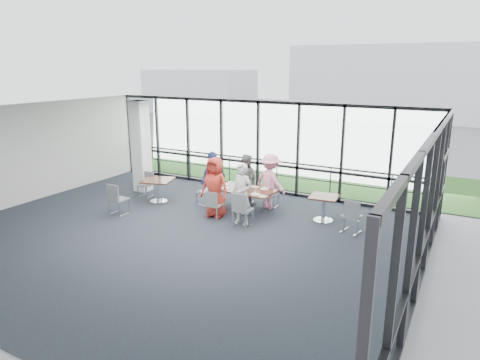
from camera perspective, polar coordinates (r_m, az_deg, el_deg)
The scene contains 43 objects.
floor at distance 11.45m, azimuth -9.03°, elevation -7.54°, with size 12.00×10.00×0.02m, color #1F262E.
ceiling at distance 10.66m, azimuth -9.74°, elevation 8.63°, with size 12.00×10.00×0.04m, color silver.
wall_left at distance 15.33m, azimuth -27.36°, elevation 2.99°, with size 0.10×10.00×3.20m, color silver.
curtain_wall_back at distance 15.09m, azimuth 2.40°, elevation 4.50°, with size 12.00×0.10×3.20m, color white.
curtain_wall_right at distance 8.75m, azimuth 23.46°, elevation -4.55°, with size 0.10×10.00×3.20m, color white.
exit_door at distance 12.49m, azimuth 25.02°, elevation -1.74°, with size 0.12×1.60×2.10m, color black.
structural_column at distance 15.46m, azimuth -13.07°, elevation 4.38°, with size 0.50×0.50×3.20m, color white.
apron at distance 19.93m, azimuth 8.80°, elevation 2.15°, with size 80.00×70.00×0.02m, color slate.
grass_strip at distance 18.10m, azimuth 6.60°, elevation 1.03°, with size 80.00×5.00×0.01m, color #29511F.
hangar_main at distance 40.39m, azimuth 25.72°, elevation 11.63°, with size 24.00×10.00×6.00m, color silver.
hangar_aux at distance 43.91m, azimuth -5.38°, elevation 11.84°, with size 10.00×6.00×4.00m, color silver.
guard_rail at distance 15.85m, azimuth 3.33°, elevation 0.93°, with size 0.06×0.06×12.00m, color #2D2D33.
main_table at distance 12.92m, azimuth 0.64°, elevation -1.76°, with size 1.94×1.20×0.75m.
side_table_left at distance 14.23m, azimuth -10.91°, elevation -0.36°, with size 1.17×1.17×0.75m.
side_table_right at distance 12.47m, azimuth 11.14°, elevation -2.69°, with size 0.84×0.84×0.75m.
diner_near_left at distance 12.56m, azimuth -3.36°, elevation -0.96°, with size 0.88×0.57×1.79m, color red.
diner_near_right at distance 11.94m, azimuth 0.26°, elevation -1.89°, with size 0.64×0.47×1.75m, color silver.
diner_far_left at distance 13.74m, azimuth 0.75°, elevation 0.13°, with size 0.80×0.49×1.64m, color slate.
diner_far_right at distance 13.30m, azimuth 4.05°, elevation -0.20°, with size 1.12×0.58×1.74m, color pink.
diner_end at distance 13.48m, azimuth -3.57°, elevation 0.12°, with size 1.04×0.57×1.78m, color #2C4292.
chair_main_nl at distance 12.50m, azimuth -3.33°, elevation -3.35°, with size 0.40×0.40×0.83m, color slate, non-canonical shape.
chair_main_nr at distance 11.88m, azimuth 0.38°, elevation -3.98°, with size 0.47×0.47×0.96m, color slate, non-canonical shape.
chair_main_fl at distance 13.96m, azimuth 0.92°, elevation -1.36°, with size 0.41×0.41×0.83m, color slate, non-canonical shape.
chair_main_fr at distance 13.54m, azimuth 4.17°, elevation -1.91°, with size 0.41×0.41×0.83m, color slate, non-canonical shape.
chair_main_end at distance 13.73m, azimuth -4.41°, elevation -1.50°, with size 0.45×0.45×0.91m, color slate, non-canonical shape.
chair_spare_la at distance 13.32m, azimuth -15.89°, elevation -2.48°, with size 0.46×0.46×0.95m, color slate, non-canonical shape.
chair_spare_lb at distance 14.93m, azimuth -12.47°, elevation -0.65°, with size 0.40×0.40×0.82m, color slate, non-canonical shape.
chair_spare_r at distance 11.80m, azimuth 14.66°, elevation -4.69°, with size 0.46×0.46×0.93m, color slate, non-canonical shape.
plate_nl at distance 12.96m, azimuth -2.01°, elevation -1.08°, with size 0.28×0.28×0.01m, color white.
plate_nr at distance 12.35m, azimuth 2.02°, elevation -1.90°, with size 0.24×0.24×0.01m, color white.
plate_fl at distance 13.38m, azimuth -0.20°, elevation -0.56°, with size 0.28×0.28×0.01m, color white.
plate_fr at distance 12.90m, azimuth 3.29°, elevation -1.17°, with size 0.26×0.26×0.01m, color white.
plate_end at distance 13.36m, azimuth -2.01°, elevation -0.59°, with size 0.24×0.24×0.01m, color white.
tumbler_a at distance 12.84m, azimuth -0.58°, elevation -0.91°, with size 0.08×0.08×0.15m, color white.
tumbler_b at distance 12.58m, azimuth 1.03°, elevation -1.28°, with size 0.07×0.07×0.14m, color white.
tumbler_c at distance 12.99m, azimuth 1.19°, elevation -0.72°, with size 0.07×0.07×0.15m, color white.
tumbler_d at distance 13.15m, azimuth -2.24°, elevation -0.57°, with size 0.07×0.07×0.14m, color white.
menu_a at distance 12.64m, azimuth -1.07°, elevation -1.52°, with size 0.27×0.19×0.00m, color white.
menu_b at distance 12.19m, azimuth 3.05°, elevation -2.16°, with size 0.27×0.19×0.00m, color white.
menu_c at distance 13.13m, azimuth 1.91°, elevation -0.89°, with size 0.31×0.22×0.00m, color white.
condiment_caddy at distance 12.87m, azimuth 0.89°, elevation -1.13°, with size 0.10×0.07×0.04m, color black.
ketchup_bottle at distance 12.90m, azimuth 0.83°, elevation -0.77°, with size 0.06×0.06×0.18m, color #AB0A10.
green_bottle at distance 12.90m, azimuth 1.07°, elevation -0.72°, with size 0.05×0.05×0.20m, color #1D7E3C.
Camera 1 is at (6.60, -8.29, 4.34)m, focal length 32.00 mm.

